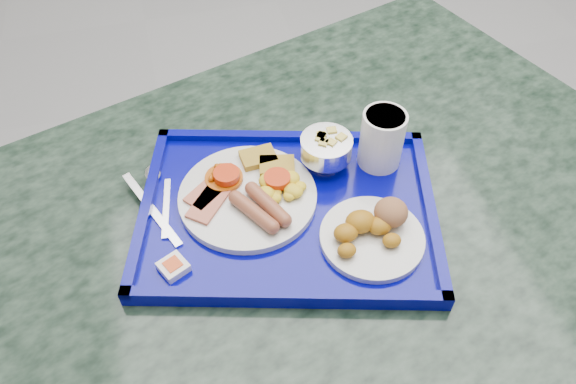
# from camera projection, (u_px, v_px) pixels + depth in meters

# --- Properties ---
(floor) EXTENTS (6.00, 6.00, 0.00)m
(floor) POSITION_uv_depth(u_px,v_px,m) (367.00, 189.00, 2.01)
(floor) COLOR gray
(floor) RESTS_ON ground
(table) EXTENTS (1.48, 1.21, 0.80)m
(table) POSITION_uv_depth(u_px,v_px,m) (298.00, 285.00, 1.05)
(table) COLOR slate
(table) RESTS_ON floor
(tray) EXTENTS (0.54, 0.45, 0.03)m
(tray) POSITION_uv_depth(u_px,v_px,m) (288.00, 211.00, 0.89)
(tray) COLOR #020385
(tray) RESTS_ON table
(main_plate) EXTENTS (0.22, 0.22, 0.03)m
(main_plate) POSITION_uv_depth(u_px,v_px,m) (251.00, 193.00, 0.90)
(main_plate) COLOR silver
(main_plate) RESTS_ON tray
(bread_plate) EXTENTS (0.16, 0.16, 0.05)m
(bread_plate) POSITION_uv_depth(u_px,v_px,m) (373.00, 230.00, 0.84)
(bread_plate) COLOR silver
(bread_plate) RESTS_ON tray
(fruit_bowl) EXTENTS (0.09, 0.09, 0.06)m
(fruit_bowl) POSITION_uv_depth(u_px,v_px,m) (326.00, 148.00, 0.93)
(fruit_bowl) COLOR silver
(fruit_bowl) RESTS_ON tray
(juice_cup) EXTENTS (0.07, 0.07, 0.10)m
(juice_cup) POSITION_uv_depth(u_px,v_px,m) (382.00, 138.00, 0.92)
(juice_cup) COLOR white
(juice_cup) RESTS_ON tray
(spoon) EXTENTS (0.04, 0.16, 0.01)m
(spoon) POSITION_uv_depth(u_px,v_px,m) (156.00, 183.00, 0.92)
(spoon) COLOR silver
(spoon) RESTS_ON tray
(knife) EXTENTS (0.08, 0.17, 0.00)m
(knife) POSITION_uv_depth(u_px,v_px,m) (151.00, 209.00, 0.89)
(knife) COLOR silver
(knife) RESTS_ON tray
(jam_packet) EXTENTS (0.05, 0.05, 0.01)m
(jam_packet) POSITION_uv_depth(u_px,v_px,m) (173.00, 267.00, 0.81)
(jam_packet) COLOR white
(jam_packet) RESTS_ON tray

